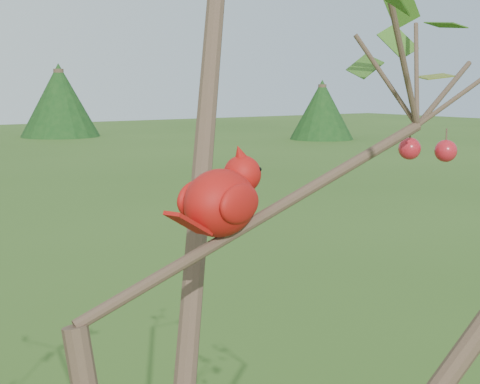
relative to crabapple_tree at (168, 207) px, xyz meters
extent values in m
sphere|color=#B41923|center=(0.61, 0.09, 0.03)|extent=(0.04, 0.04, 0.04)
sphere|color=#B41923|center=(0.56, 0.12, 0.03)|extent=(0.04, 0.04, 0.04)
ellipsoid|color=red|center=(0.15, 0.11, -0.02)|extent=(0.15, 0.13, 0.10)
sphere|color=red|center=(0.20, 0.13, 0.01)|extent=(0.07, 0.07, 0.06)
cone|color=red|center=(0.19, 0.12, 0.04)|extent=(0.05, 0.04, 0.04)
cone|color=#D85914|center=(0.23, 0.13, 0.01)|extent=(0.03, 0.03, 0.02)
ellipsoid|color=black|center=(0.22, 0.13, 0.01)|extent=(0.03, 0.03, 0.03)
cube|color=red|center=(0.08, 0.08, -0.04)|extent=(0.08, 0.05, 0.04)
ellipsoid|color=red|center=(0.13, 0.14, -0.02)|extent=(0.09, 0.05, 0.06)
ellipsoid|color=red|center=(0.15, 0.07, -0.02)|extent=(0.09, 0.05, 0.06)
cylinder|color=#3E2D21|center=(11.24, 29.40, -0.69)|extent=(0.43, 0.43, 2.87)
cone|color=#123512|center=(11.24, 29.40, -0.57)|extent=(3.35, 3.35, 3.11)
cylinder|color=#3E2D21|center=(19.44, 21.91, -1.01)|extent=(0.33, 0.33, 2.22)
cone|color=#123512|center=(19.44, 21.91, -0.92)|extent=(2.60, 2.60, 2.41)
camera|label=1|loc=(-0.43, -0.78, 0.15)|focal=55.00mm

